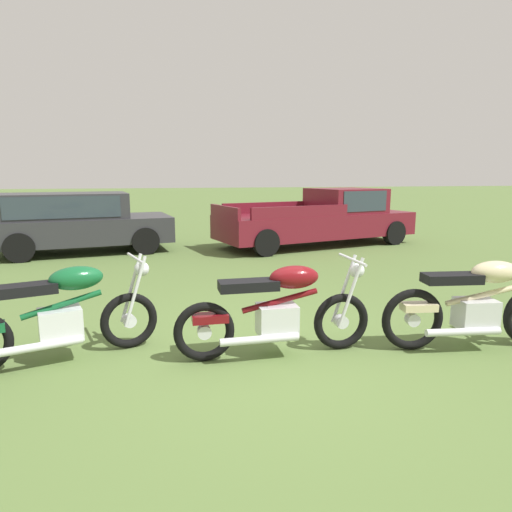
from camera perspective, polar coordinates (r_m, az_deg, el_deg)
The scene contains 6 objects.
ground_plane at distance 4.78m, azimuth 2.21°, elevation -12.52°, with size 120.00×120.00×0.00m, color #567038.
motorcycle_green at distance 4.90m, azimuth -23.75°, elevation -6.84°, with size 1.96×0.89×1.02m.
motorcycle_maroon at distance 4.63m, azimuth 2.79°, elevation -6.96°, with size 2.08×0.64×1.02m.
motorcycle_cream at distance 5.36m, azimuth 26.42°, elevation -5.57°, with size 2.03×0.64×1.02m.
car_charcoal at distance 11.52m, azimuth -22.24°, elevation 4.51°, with size 4.28×2.43×1.43m.
pickup_truck_burgundy at distance 12.04m, azimuth 8.84°, elevation 4.99°, with size 5.58×2.96×1.49m.
Camera 1 is at (-1.18, -4.24, 1.86)m, focal length 31.25 mm.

